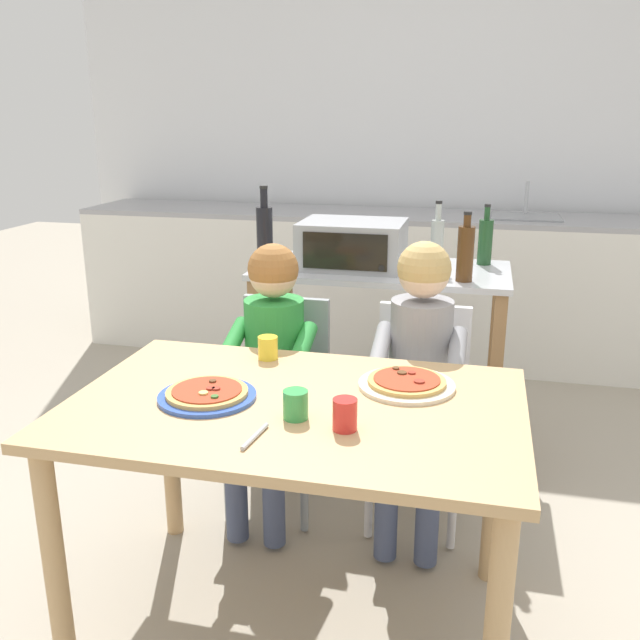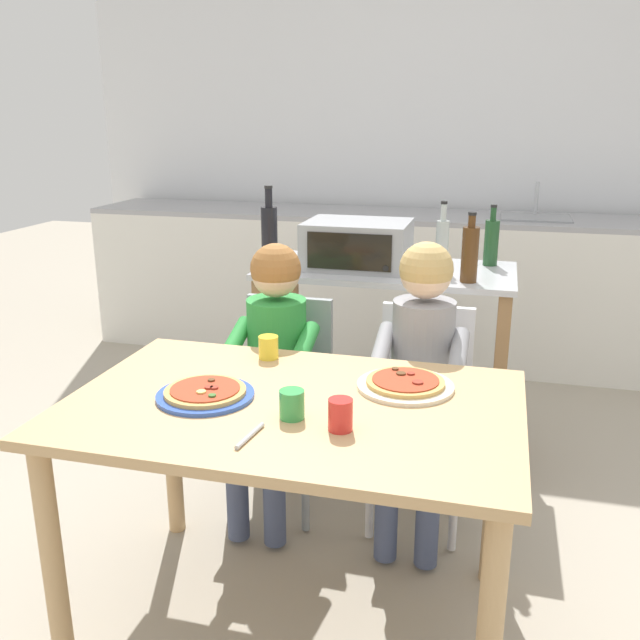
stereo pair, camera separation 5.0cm
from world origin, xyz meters
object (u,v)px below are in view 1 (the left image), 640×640
object	(u,v)px
dining_table	(295,436)
dining_chair_left	(280,388)
bottle_brown_beer	(265,237)
bottle_squat_spirits	(437,243)
child_in_green_shirt	(270,353)
bottle_clear_vinegar	(465,252)
drinking_cup_red	(345,414)
child_in_grey_shirt	(419,359)
dining_chair_right	(420,399)
kitchen_island_cart	(380,330)
pizza_plate_cream	(407,383)
bottle_slim_sauce	(485,241)
drinking_cup_green	(296,405)
serving_spoon	(255,436)
toaster_oven	(353,244)
pizza_plate_blue_rimmed	(207,394)
drinking_cup_yellow	(268,348)

from	to	relation	value
dining_table	dining_chair_left	bearing A→B (deg)	110.26
bottle_brown_beer	bottle_squat_spirits	bearing A→B (deg)	14.79
child_in_green_shirt	bottle_clear_vinegar	bearing A→B (deg)	35.84
bottle_clear_vinegar	drinking_cup_red	distance (m)	1.21
bottle_clear_vinegar	child_in_green_shirt	distance (m)	0.88
child_in_grey_shirt	dining_chair_right	bearing A→B (deg)	90.00
kitchen_island_cart	pizza_plate_cream	bearing A→B (deg)	-77.38
bottle_slim_sauce	drinking_cup_green	distance (m)	1.56
dining_table	dining_chair_left	size ratio (longest dim) A/B	1.55
bottle_brown_beer	drinking_cup_green	xyz separation A→B (m)	(0.44, -1.12, -0.24)
dining_chair_left	serving_spoon	distance (m)	0.97
bottle_squat_spirits	child_in_green_shirt	bearing A→B (deg)	-129.76
dining_chair_left	pizza_plate_cream	xyz separation A→B (m)	(0.54, -0.49, 0.26)
drinking_cup_green	bottle_squat_spirits	bearing A→B (deg)	78.59
kitchen_island_cart	dining_chair_right	xyz separation A→B (m)	(0.23, -0.51, -0.09)
toaster_oven	pizza_plate_cream	distance (m)	1.09
drinking_cup_green	kitchen_island_cart	bearing A→B (deg)	88.58
drinking_cup_green	pizza_plate_blue_rimmed	bearing A→B (deg)	166.27
drinking_cup_yellow	dining_chair_left	bearing A→B (deg)	100.95
dining_chair_left	drinking_cup_red	distance (m)	0.96
drinking_cup_yellow	drinking_cup_red	world-z (taller)	drinking_cup_red
dining_chair_left	dining_chair_right	world-z (taller)	same
dining_chair_right	drinking_cup_green	xyz separation A→B (m)	(-0.26, -0.79, 0.29)
dining_chair_right	bottle_squat_spirits	bearing A→B (deg)	89.73
child_in_grey_shirt	pizza_plate_blue_rimmed	size ratio (longest dim) A/B	3.85
child_in_grey_shirt	drinking_cup_yellow	bearing A→B (deg)	-151.99
kitchen_island_cart	drinking_cup_green	size ratio (longest dim) A/B	14.03
toaster_oven	dining_chair_right	bearing A→B (deg)	-54.39
drinking_cup_red	toaster_oven	bearing A→B (deg)	100.13
bottle_clear_vinegar	pizza_plate_cream	xyz separation A→B (m)	(-0.13, -0.85, -0.23)
toaster_oven	bottle_clear_vinegar	bearing A→B (deg)	-18.00
bottle_squat_spirits	pizza_plate_cream	world-z (taller)	bottle_squat_spirits
bottle_clear_vinegar	child_in_grey_shirt	bearing A→B (deg)	-105.30
dining_chair_left	child_in_green_shirt	world-z (taller)	child_in_green_shirt
serving_spoon	child_in_grey_shirt	bearing A→B (deg)	68.00
dining_chair_left	child_in_green_shirt	size ratio (longest dim) A/B	0.78
bottle_slim_sauce	child_in_grey_shirt	distance (m)	0.88
drinking_cup_yellow	child_in_grey_shirt	bearing A→B (deg)	28.01
dining_chair_left	child_in_grey_shirt	xyz separation A→B (m)	(0.54, -0.10, 0.20)
bottle_squat_spirits	dining_chair_right	distance (m)	0.71
toaster_oven	dining_chair_left	bearing A→B (deg)	-109.26
child_in_green_shirt	pizza_plate_blue_rimmed	xyz separation A→B (m)	(0.00, -0.58, 0.08)
drinking_cup_yellow	dining_chair_right	bearing A→B (deg)	38.12
bottle_brown_beer	pizza_plate_cream	xyz separation A→B (m)	(0.70, -0.83, -0.26)
pizza_plate_cream	drinking_cup_green	distance (m)	0.38
dining_chair_right	pizza_plate_blue_rimmed	world-z (taller)	dining_chair_right
bottle_brown_beer	dining_table	xyz separation A→B (m)	(0.41, -1.01, -0.38)
bottle_slim_sauce	pizza_plate_cream	world-z (taller)	bottle_slim_sauce
dining_table	dining_chair_right	bearing A→B (deg)	67.07
dining_chair_left	serving_spoon	world-z (taller)	dining_chair_left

